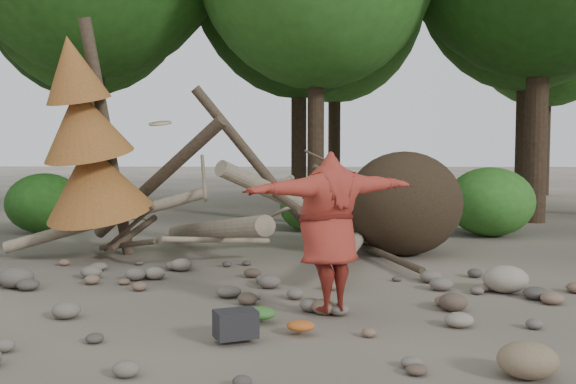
{
  "coord_description": "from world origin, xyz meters",
  "views": [
    {
      "loc": [
        0.72,
        -7.87,
        2.06
      ],
      "look_at": [
        0.47,
        1.5,
        1.4
      ],
      "focal_mm": 40.0,
      "sensor_mm": 36.0,
      "label": 1
    }
  ],
  "objects": [
    {
      "name": "ground",
      "position": [
        0.0,
        0.0,
        0.0
      ],
      "size": [
        120.0,
        120.0,
        0.0
      ],
      "primitive_type": "plane",
      "color": "#514C44",
      "rests_on": "ground"
    },
    {
      "name": "deadfall_pile",
      "position": [
        2.02,
        4.24,
        0.95
      ],
      "size": [
        8.55,
        5.24,
        3.3
      ],
      "color": "#332619",
      "rests_on": "ground"
    },
    {
      "name": "dead_conifer",
      "position": [
        -3.12,
        3.37,
        2.11
      ],
      "size": [
        2.06,
        2.16,
        4.35
      ],
      "color": "#4C3F30",
      "rests_on": "ground"
    },
    {
      "name": "bush_left",
      "position": [
        -5.5,
        7.2,
        0.72
      ],
      "size": [
        1.8,
        1.8,
        1.44
      ],
      "primitive_type": "ellipsoid",
      "color": "#1E4C14",
      "rests_on": "ground"
    },
    {
      "name": "bush_mid",
      "position": [
        0.8,
        7.8,
        0.56
      ],
      "size": [
        1.4,
        1.4,
        1.12
      ],
      "primitive_type": "ellipsoid",
      "color": "#28601C",
      "rests_on": "ground"
    },
    {
      "name": "bush_right",
      "position": [
        5.0,
        7.0,
        0.8
      ],
      "size": [
        2.0,
        2.0,
        1.6
      ],
      "primitive_type": "ellipsoid",
      "color": "#327223",
      "rests_on": "ground"
    },
    {
      "name": "frisbee_thrower",
      "position": [
        1.0,
        -0.21,
        1.05
      ],
      "size": [
        3.51,
        1.78,
        2.33
      ],
      "color": "maroon",
      "rests_on": "ground"
    },
    {
      "name": "backpack",
      "position": [
        -0.01,
        -1.27,
        0.14
      ],
      "size": [
        0.51,
        0.44,
        0.29
      ],
      "primitive_type": "cube",
      "rotation": [
        0.0,
        0.0,
        0.41
      ],
      "color": "black",
      "rests_on": "ground"
    },
    {
      "name": "cloth_green",
      "position": [
        0.19,
        -0.52,
        0.07
      ],
      "size": [
        0.38,
        0.32,
        0.14
      ],
      "primitive_type": "ellipsoid",
      "color": "#356B2B",
      "rests_on": "ground"
    },
    {
      "name": "cloth_orange",
      "position": [
        0.67,
        -0.99,
        0.06
      ],
      "size": [
        0.31,
        0.26,
        0.11
      ],
      "primitive_type": "ellipsoid",
      "color": "#AA521D",
      "rests_on": "ground"
    },
    {
      "name": "boulder_front_right",
      "position": [
        2.71,
        -2.22,
        0.16
      ],
      "size": [
        0.54,
        0.49,
        0.32
      ],
      "primitive_type": "ellipsoid",
      "color": "#7F6A4F",
      "rests_on": "ground"
    },
    {
      "name": "boulder_mid_right",
      "position": [
        3.56,
        1.17,
        0.19
      ],
      "size": [
        0.64,
        0.58,
        0.38
      ],
      "primitive_type": "ellipsoid",
      "color": "gray",
      "rests_on": "ground"
    },
    {
      "name": "boulder_mid_left",
      "position": [
        -3.52,
        1.29,
        0.16
      ],
      "size": [
        0.52,
        0.47,
        0.31
      ],
      "primitive_type": "ellipsoid",
      "color": "#59534B",
      "rests_on": "ground"
    }
  ]
}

